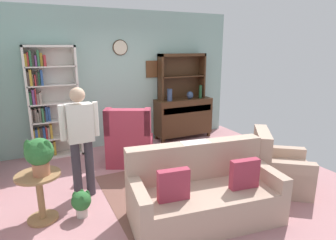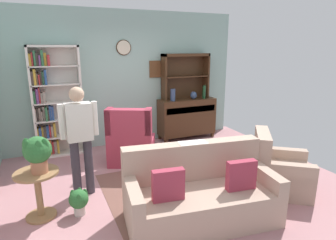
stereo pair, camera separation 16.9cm
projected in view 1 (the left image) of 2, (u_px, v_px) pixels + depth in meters
ground_plane at (168, 182)px, 4.50m from camera, size 5.40×4.60×0.02m
wall_back at (124, 79)px, 6.00m from camera, size 5.00×0.09×2.80m
area_rug at (188, 187)px, 4.33m from camera, size 2.42×1.95×0.01m
bookshelf at (49, 104)px, 5.29m from camera, size 0.90×0.30×2.10m
sideboard at (183, 116)px, 6.54m from camera, size 1.30×0.45×0.92m
sideboard_hutch at (181, 70)px, 6.37m from camera, size 1.10×0.26×1.00m
vase_tall at (170, 95)px, 6.17m from camera, size 0.11×0.11×0.26m
vase_round at (190, 95)px, 6.41m from camera, size 0.15×0.15×0.17m
bottle_wine at (200, 92)px, 6.49m from camera, size 0.07×0.07×0.30m
couch_floral at (203, 194)px, 3.49m from camera, size 1.90×1.09×0.90m
armchair_floral at (278, 170)px, 4.24m from camera, size 1.07×1.07×0.88m
wingback_chair at (130, 143)px, 5.13m from camera, size 1.05×1.06×1.05m
plant_stand at (40, 192)px, 3.42m from camera, size 0.52×0.52×0.61m
potted_plant_large at (39, 154)px, 3.28m from camera, size 0.32×0.32×0.45m
potted_plant_small at (81, 202)px, 3.54m from camera, size 0.24×0.24×0.34m
person_reading at (81, 135)px, 3.86m from camera, size 0.52×0.22×1.56m
coffee_table at (189, 165)px, 4.26m from camera, size 0.80×0.50×0.42m
book_stack at (188, 158)px, 4.21m from camera, size 0.19×0.14×0.11m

